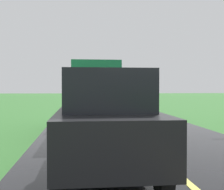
# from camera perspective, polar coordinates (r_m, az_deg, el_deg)

# --- Properties ---
(banana_truck_near) EXTENTS (2.38, 5.82, 2.80)m
(banana_truck_near) POSITION_cam_1_polar(r_m,az_deg,el_deg) (12.29, -2.95, 0.30)
(banana_truck_near) COLOR #2D2D30
(banana_truck_near) RESTS_ON road_surface
(following_car) EXTENTS (1.74, 4.10, 1.92)m
(following_car) POSITION_cam_1_polar(r_m,az_deg,el_deg) (5.59, -1.40, -5.05)
(following_car) COLOR black
(following_car) RESTS_ON road_surface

